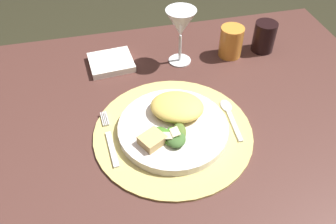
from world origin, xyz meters
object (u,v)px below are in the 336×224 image
object	(u,v)px
napkin	(111,62)
amber_tumbler	(231,42)
spoon	(229,113)
dark_tumbler	(264,37)
dining_table	(166,154)
wine_glass	(181,25)
dinner_plate	(173,128)
fork	(110,141)

from	to	relation	value
napkin	amber_tumbler	distance (m)	0.34
napkin	amber_tumbler	world-z (taller)	amber_tumbler
spoon	dark_tumbler	size ratio (longest dim) A/B	1.57
dining_table	dark_tumbler	xyz separation A→B (m)	(0.34, 0.21, 0.18)
dining_table	napkin	bearing A→B (deg)	112.97
dining_table	napkin	world-z (taller)	napkin
amber_tumbler	dark_tumbler	world-z (taller)	amber_tumbler
spoon	napkin	xyz separation A→B (m)	(-0.25, 0.26, 0.00)
wine_glass	dark_tumbler	world-z (taller)	wine_glass
wine_glass	dark_tumbler	distance (m)	0.26
dining_table	amber_tumbler	xyz separation A→B (m)	(0.24, 0.21, 0.18)
dinner_plate	napkin	world-z (taller)	dinner_plate
dining_table	wine_glass	distance (m)	0.34
dinner_plate	napkin	size ratio (longest dim) A/B	2.10
spoon	wine_glass	size ratio (longest dim) A/B	0.86
napkin	dark_tumbler	bearing A→B (deg)	-3.25
fork	spoon	size ratio (longest dim) A/B	1.23
dinner_plate	fork	distance (m)	0.14
amber_tumbler	spoon	bearing A→B (deg)	-110.73
fork	wine_glass	size ratio (longest dim) A/B	1.06
dining_table	spoon	world-z (taller)	spoon
dining_table	dark_tumbler	size ratio (longest dim) A/B	13.60
dinner_plate	amber_tumbler	distance (m)	0.35
dining_table	napkin	size ratio (longest dim) A/B	10.04
dining_table	amber_tumbler	world-z (taller)	amber_tumbler
spoon	wine_glass	xyz separation A→B (m)	(-0.06, 0.24, 0.11)
dinner_plate	fork	xyz separation A→B (m)	(-0.14, 0.00, -0.01)
dinner_plate	dark_tumbler	size ratio (longest dim) A/B	2.85
fork	spoon	world-z (taller)	spoon
spoon	dark_tumbler	distance (m)	0.31
amber_tumbler	wine_glass	bearing A→B (deg)	178.85
dinner_plate	dark_tumbler	distance (m)	0.43
napkin	fork	bearing A→B (deg)	-97.07
dinner_plate	napkin	xyz separation A→B (m)	(-0.11, 0.29, -0.01)
dinner_plate	dining_table	bearing A→B (deg)	96.74
dining_table	dinner_plate	bearing A→B (deg)	-83.26
dinner_plate	amber_tumbler	world-z (taller)	amber_tumbler
wine_glass	amber_tumbler	distance (m)	0.17
dinner_plate	fork	size ratio (longest dim) A/B	1.47
spoon	wine_glass	bearing A→B (deg)	104.06
dinner_plate	fork	bearing A→B (deg)	178.96
dining_table	wine_glass	world-z (taller)	wine_glass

